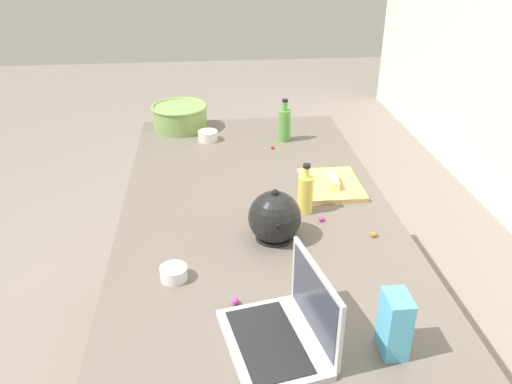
{
  "coord_description": "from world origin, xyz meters",
  "views": [
    {
      "loc": [
        1.75,
        -0.18,
        1.87
      ],
      "look_at": [
        0.0,
        0.0,
        0.95
      ],
      "focal_mm": 36.74,
      "sensor_mm": 36.0,
      "label": 1
    }
  ],
  "objects": [
    {
      "name": "ground_plane",
      "position": [
        0.0,
        0.0,
        0.0
      ],
      "size": [
        12.0,
        12.0,
        0.0
      ],
      "primitive_type": "plane",
      "color": "slate"
    },
    {
      "name": "island_counter",
      "position": [
        0.0,
        0.0,
        0.45
      ],
      "size": [
        1.91,
        1.02,
        0.9
      ],
      "color": "brown",
      "rests_on": "ground"
    },
    {
      "name": "laptop",
      "position": [
        0.75,
        0.0,
        0.95
      ],
      "size": [
        0.35,
        0.29,
        0.22
      ],
      "color": "#B7B7BC",
      "rests_on": "island_counter"
    },
    {
      "name": "mixing_bowl_large",
      "position": [
        -0.85,
        -0.31,
        0.97
      ],
      "size": [
        0.29,
        0.29,
        0.13
      ],
      "color": "#72934C",
      "rests_on": "island_counter"
    },
    {
      "name": "bottle_oil",
      "position": [
        0.08,
        0.17,
        0.98
      ],
      "size": [
        0.06,
        0.06,
        0.19
      ],
      "color": "#DBC64C",
      "rests_on": "island_counter"
    },
    {
      "name": "bottle_olive",
      "position": [
        -0.63,
        0.2,
        0.98
      ],
      "size": [
        0.06,
        0.06,
        0.21
      ],
      "color": "#4C8C38",
      "rests_on": "island_counter"
    },
    {
      "name": "kettle",
      "position": [
        0.25,
        0.04,
        0.98
      ],
      "size": [
        0.21,
        0.18,
        0.2
      ],
      "color": "black",
      "rests_on": "island_counter"
    },
    {
      "name": "cutting_board",
      "position": [
        -0.11,
        0.32,
        0.91
      ],
      "size": [
        0.29,
        0.23,
        0.02
      ],
      "primitive_type": "cube",
      "color": "tan",
      "rests_on": "island_counter"
    },
    {
      "name": "butter_stick_left",
      "position": [
        -0.09,
        0.32,
        0.94
      ],
      "size": [
        0.11,
        0.04,
        0.04
      ],
      "primitive_type": "cube",
      "rotation": [
        0.0,
        0.0,
        -0.07
      ],
      "color": "#F4E58C",
      "rests_on": "cutting_board"
    },
    {
      "name": "ramekin_small",
      "position": [
        0.44,
        -0.29,
        0.92
      ],
      "size": [
        0.08,
        0.08,
        0.04
      ],
      "primitive_type": "cylinder",
      "color": "white",
      "rests_on": "island_counter"
    },
    {
      "name": "ramekin_medium",
      "position": [
        -0.66,
        -0.17,
        0.92
      ],
      "size": [
        0.1,
        0.1,
        0.05
      ],
      "primitive_type": "cylinder",
      "color": "beige",
      "rests_on": "island_counter"
    },
    {
      "name": "candy_bag",
      "position": [
        0.8,
        0.26,
        0.99
      ],
      "size": [
        0.09,
        0.06,
        0.17
      ],
      "primitive_type": "cube",
      "color": "#4CA5CC",
      "rests_on": "island_counter"
    },
    {
      "name": "candy_0",
      "position": [
        -0.52,
        0.13,
        0.91
      ],
      "size": [
        0.02,
        0.02,
        0.02
      ],
      "primitive_type": "sphere",
      "color": "red",
      "rests_on": "island_counter"
    },
    {
      "name": "candy_1",
      "position": [
        0.84,
        -0.09,
        0.91
      ],
      "size": [
        0.01,
        0.01,
        0.01
      ],
      "primitive_type": "sphere",
      "color": "green",
      "rests_on": "island_counter"
    },
    {
      "name": "candy_2",
      "position": [
        0.76,
        0.27,
        0.91
      ],
      "size": [
        0.02,
        0.02,
        0.02
      ],
      "primitive_type": "sphere",
      "color": "blue",
      "rests_on": "island_counter"
    },
    {
      "name": "candy_3",
      "position": [
        0.54,
        0.09,
        0.91
      ],
      "size": [
        0.02,
        0.02,
        0.02
      ],
      "primitive_type": "sphere",
      "color": "yellow",
      "rests_on": "island_counter"
    },
    {
      "name": "candy_4",
      "position": [
        0.58,
        -0.12,
        0.91
      ],
      "size": [
        0.02,
        0.02,
        0.02
      ],
      "primitive_type": "sphere",
      "color": "#CC3399",
      "rests_on": "island_counter"
    },
    {
      "name": "candy_5",
      "position": [
        0.28,
        0.38,
        0.91
      ],
      "size": [
        0.02,
        0.02,
        0.02
      ],
      "primitive_type": "sphere",
      "color": "orange",
      "rests_on": "island_counter"
    },
    {
      "name": "candy_6",
      "position": [
        0.15,
        0.22,
        0.91
      ],
      "size": [
        0.02,
        0.02,
        0.02
      ],
      "primitive_type": "sphere",
      "color": "#CC3399",
      "rests_on": "island_counter"
    }
  ]
}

